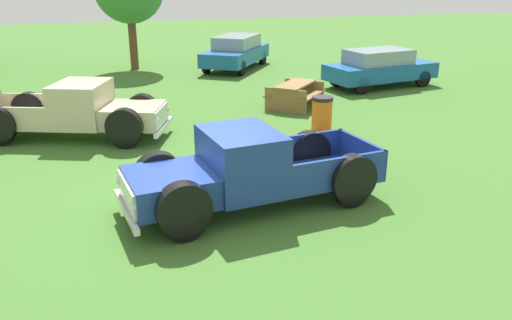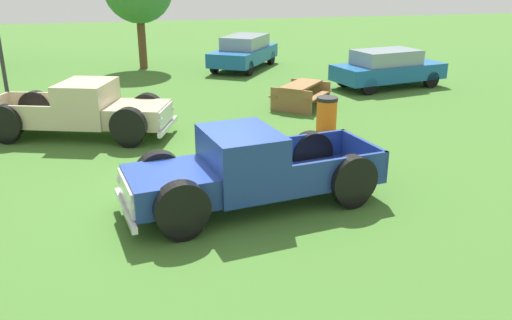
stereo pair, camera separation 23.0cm
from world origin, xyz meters
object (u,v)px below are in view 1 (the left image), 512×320
at_px(pickup_truck_foreground, 239,172).
at_px(sedan_distant_b, 380,67).
at_px(sedan_distant_a, 236,52).
at_px(picnic_table, 295,92).
at_px(trash_can, 322,113).
at_px(pickup_truck_behind_left, 85,112).

bearing_deg(pickup_truck_foreground, sedan_distant_b, 49.43).
xyz_separation_m(sedan_distant_a, picnic_table, (0.14, -7.51, -0.28)).
bearing_deg(picnic_table, trash_can, -93.90).
bearing_deg(sedan_distant_b, pickup_truck_foreground, -130.57).
height_order(sedan_distant_a, sedan_distant_b, sedan_distant_a).
bearing_deg(trash_can, pickup_truck_behind_left, 170.49).
relative_size(pickup_truck_behind_left, picnic_table, 2.21).
bearing_deg(sedan_distant_a, trash_can, -90.24).
height_order(pickup_truck_behind_left, picnic_table, pickup_truck_behind_left).
relative_size(pickup_truck_foreground, sedan_distant_b, 1.12).
xyz_separation_m(sedan_distant_a, trash_can, (-0.04, -10.22, -0.30)).
xyz_separation_m(sedan_distant_b, trash_can, (-4.39, -4.84, -0.27)).
relative_size(pickup_truck_behind_left, sedan_distant_a, 1.10).
bearing_deg(trash_can, picnic_table, 86.10).
xyz_separation_m(pickup_truck_behind_left, sedan_distant_a, (6.36, 9.17, 0.07)).
bearing_deg(pickup_truck_behind_left, picnic_table, 14.29).
relative_size(sedan_distant_a, trash_can, 4.92).
distance_m(picnic_table, trash_can, 2.72).
height_order(pickup_truck_foreground, sedan_distant_a, pickup_truck_foreground).
relative_size(pickup_truck_foreground, pickup_truck_behind_left, 0.99).
bearing_deg(pickup_truck_foreground, pickup_truck_behind_left, 117.65).
xyz_separation_m(pickup_truck_behind_left, picnic_table, (6.50, 1.66, -0.21)).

